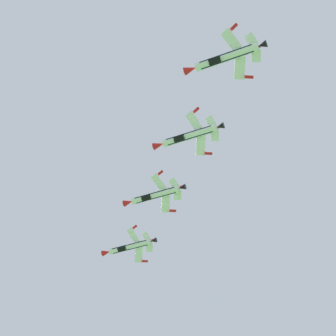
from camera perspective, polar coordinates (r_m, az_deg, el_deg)
The scene contains 4 objects.
fighter_jet_lead at distance 155.85m, azimuth -3.81°, elevation -7.70°, with size 15.71×7.76×7.26m.
fighter_jet_left_wing at distance 136.81m, azimuth -1.32°, elevation -2.67°, with size 15.71×8.29×6.61m.
fighter_jet_right_wing at distance 122.20m, azimuth 2.03°, elevation 3.16°, with size 15.71×7.62×7.54m.
fighter_jet_left_outer at distance 108.68m, azimuth 5.64°, elevation 10.72°, with size 15.71×8.09×6.86m.
Camera 1 is at (0.36, -7.75, 1.61)m, focal length 62.18 mm.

